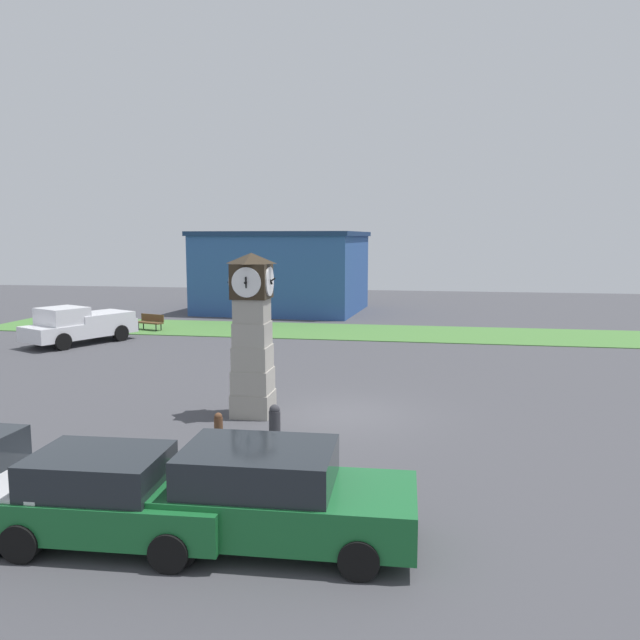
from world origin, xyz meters
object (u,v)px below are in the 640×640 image
(bollard_near_tower, at_px, (275,422))
(car_by_building, at_px, (273,496))
(bollard_mid_row, at_px, (219,432))
(bench, at_px, (151,321))
(clock_tower, at_px, (252,337))
(car_near_tower, at_px, (112,497))
(pickup_truck, at_px, (80,325))

(bollard_near_tower, distance_m, car_by_building, 5.50)
(bollard_mid_row, height_order, bench, bollard_mid_row)
(clock_tower, relative_size, bench, 2.80)
(car_near_tower, bearing_deg, bench, 113.40)
(bollard_near_tower, bearing_deg, clock_tower, 119.29)
(car_near_tower, relative_size, bench, 2.41)
(clock_tower, height_order, car_by_building, clock_tower)
(clock_tower, relative_size, bollard_near_tower, 5.15)
(pickup_truck, bearing_deg, bollard_mid_row, -49.31)
(bench, bearing_deg, car_by_building, -60.69)
(car_by_building, xyz_separation_m, pickup_truck, (-14.14, 17.87, 0.09))
(bollard_mid_row, distance_m, bench, 20.89)
(car_by_building, bearing_deg, bollard_near_tower, 103.68)
(bollard_mid_row, bearing_deg, clock_tower, 90.36)
(bollard_near_tower, bearing_deg, bollard_mid_row, -135.72)
(car_near_tower, bearing_deg, bollard_mid_row, 86.20)
(bollard_mid_row, distance_m, car_near_tower, 4.63)
(pickup_truck, bearing_deg, car_by_building, -51.64)
(clock_tower, bearing_deg, bollard_near_tower, -60.71)
(car_near_tower, distance_m, pickup_truck, 21.52)
(clock_tower, xyz_separation_m, car_by_building, (2.44, -7.37, -1.47))
(pickup_truck, distance_m, bench, 4.86)
(clock_tower, xyz_separation_m, bench, (-10.17, 15.10, -1.79))
(bollard_near_tower, relative_size, bollard_mid_row, 0.96)
(clock_tower, bearing_deg, car_by_building, -71.67)
(bollard_near_tower, height_order, bench, bollard_near_tower)
(bench, bearing_deg, clock_tower, -56.03)
(bollard_mid_row, xyz_separation_m, car_by_building, (2.42, -4.24, 0.35))
(clock_tower, bearing_deg, bench, 123.97)
(clock_tower, distance_m, bench, 18.30)
(bollard_near_tower, height_order, pickup_truck, pickup_truck)
(clock_tower, distance_m, car_near_tower, 7.90)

